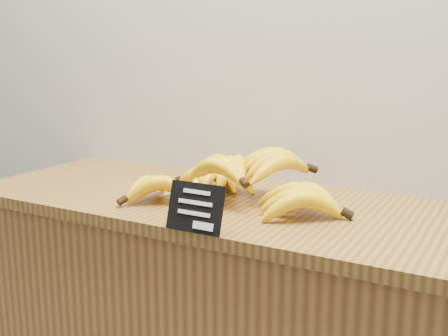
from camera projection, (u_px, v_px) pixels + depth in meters
counter_top at (234, 205)px, 1.41m from camera, size 1.38×0.54×0.03m
chalkboard_sign at (195, 208)px, 1.16m from camera, size 0.13×0.03×0.10m
banana_pile at (236, 181)px, 1.38m from camera, size 0.60×0.37×0.12m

